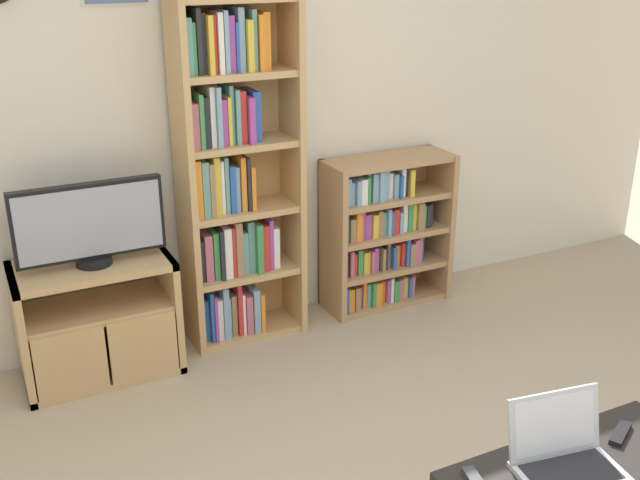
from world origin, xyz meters
TOP-DOWN VIEW (x-y plane):
  - wall_back at (-0.01, 2.36)m, footprint 6.64×0.09m
  - tv_stand at (-0.79, 2.07)m, footprint 0.79×0.44m
  - television at (-0.78, 2.06)m, footprint 0.73×0.18m
  - bookshelf_tall at (0.01, 2.18)m, footprint 0.66×0.31m
  - bookshelf_short at (0.97, 2.17)m, footprint 0.80×0.32m
  - laptop at (0.42, -0.01)m, footprint 0.40×0.32m
  - remote_near_laptop at (0.74, 0.04)m, footprint 0.16×0.12m

SIDE VIEW (x-z plane):
  - tv_stand at x=-0.79m, z-range 0.00..0.64m
  - remote_near_laptop at x=0.74m, z-range 0.43..0.45m
  - bookshelf_short at x=0.97m, z-range -0.01..0.94m
  - laptop at x=0.42m, z-range 0.37..0.62m
  - television at x=-0.78m, z-range 0.64..1.06m
  - bookshelf_tall at x=0.01m, z-range -0.01..1.90m
  - wall_back at x=-0.01m, z-range 0.01..2.61m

